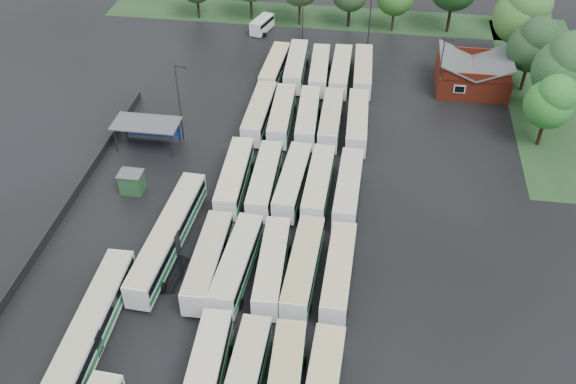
# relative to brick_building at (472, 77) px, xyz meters

# --- Properties ---
(ground) EXTENTS (160.00, 160.00, 0.00)m
(ground) POSITION_rel_brick_building_xyz_m (-24.00, -42.77, -1.87)
(ground) COLOR black
(ground) RESTS_ON ground
(brick_building) EXTENTS (10.07, 8.60, 5.39)m
(brick_building) POSITION_rel_brick_building_xyz_m (0.00, 0.00, 0.00)
(brick_building) COLOR maroon
(brick_building) RESTS_ON ground
(wash_shed) EXTENTS (8.20, 4.20, 3.58)m
(wash_shed) POSITION_rel_brick_building_xyz_m (-41.20, -20.74, 1.12)
(wash_shed) COLOR #2D2D30
(wash_shed) RESTS_ON ground
(utility_hut) EXTENTS (2.70, 2.20, 2.62)m
(utility_hut) POSITION_rel_brick_building_xyz_m (-40.20, -30.17, -0.55)
(utility_hut) COLOR #234C29
(utility_hut) RESTS_ON ground
(grass_strip_north) EXTENTS (80.00, 10.00, 0.01)m
(grass_strip_north) POSITION_rel_brick_building_xyz_m (-22.00, 22.03, -1.86)
(grass_strip_north) COLOR #1E3E1B
(grass_strip_north) RESTS_ON ground
(grass_strip_east) EXTENTS (10.00, 50.00, 0.01)m
(grass_strip_east) POSITION_rel_brick_building_xyz_m (10.00, 0.03, -1.86)
(grass_strip_east) COLOR #1E3E1B
(grass_strip_east) RESTS_ON ground
(west_fence) EXTENTS (0.10, 50.00, 1.20)m
(west_fence) POSITION_rel_brick_building_xyz_m (-46.20, -34.77, -1.27)
(west_fence) COLOR #2D2D30
(west_fence) RESTS_ON ground
(bus_r1c1) EXTENTS (3.11, 12.25, 3.38)m
(bus_r1c1) POSITION_rel_brick_building_xyz_m (-25.22, -54.93, -0.01)
(bus_r1c1) COLOR silver
(bus_r1c1) RESTS_ON ground
(bus_r1c2) EXTENTS (2.65, 12.01, 3.34)m
(bus_r1c2) POSITION_rel_brick_building_xyz_m (-21.99, -54.98, -0.03)
(bus_r1c2) COLOR silver
(bus_r1c2) RESTS_ON ground
(bus_r2c0) EXTENTS (2.71, 12.01, 3.33)m
(bus_r2c0) POSITION_rel_brick_building_xyz_m (-28.22, -41.81, -0.03)
(bus_r2c0) COLOR silver
(bus_r2c0) RESTS_ON ground
(bus_r2c1) EXTENTS (3.09, 12.01, 3.31)m
(bus_r2c1) POSITION_rel_brick_building_xyz_m (-25.37, -41.70, -0.04)
(bus_r2c1) COLOR silver
(bus_r2c1) RESTS_ON ground
(bus_r2c2) EXTENTS (3.02, 11.76, 3.25)m
(bus_r2c2) POSITION_rel_brick_building_xyz_m (-21.94, -41.54, -0.08)
(bus_r2c2) COLOR silver
(bus_r2c2) RESTS_ON ground
(bus_r2c3) EXTENTS (2.89, 12.21, 3.38)m
(bus_r2c3) POSITION_rel_brick_building_xyz_m (-18.93, -41.28, -0.01)
(bus_r2c3) COLOR silver
(bus_r2c3) RESTS_ON ground
(bus_r2c4) EXTENTS (2.63, 11.71, 3.25)m
(bus_r2c4) POSITION_rel_brick_building_xyz_m (-15.48, -41.40, -0.08)
(bus_r2c4) COLOR silver
(bus_r2c4) RESTS_ON ground
(bus_r3c0) EXTENTS (3.04, 12.31, 3.40)m
(bus_r3c0) POSITION_rel_brick_building_xyz_m (-28.55, -28.19, 0.01)
(bus_r3c0) COLOR silver
(bus_r3c0) RESTS_ON ground
(bus_r3c1) EXTENTS (2.81, 12.03, 3.33)m
(bus_r3c1) POSITION_rel_brick_building_xyz_m (-25.06, -28.19, -0.03)
(bus_r3c1) COLOR silver
(bus_r3c1) RESTS_ON ground
(bus_r3c2) EXTENTS (3.00, 11.96, 3.30)m
(bus_r3c2) POSITION_rel_brick_building_xyz_m (-21.91, -27.88, -0.05)
(bus_r3c2) COLOR silver
(bus_r3c2) RESTS_ON ground
(bus_r3c3) EXTENTS (2.69, 11.95, 3.32)m
(bus_r3c3) POSITION_rel_brick_building_xyz_m (-18.94, -27.98, -0.04)
(bus_r3c3) COLOR silver
(bus_r3c3) RESTS_ON ground
(bus_r3c4) EXTENTS (2.70, 11.98, 3.33)m
(bus_r3c4) POSITION_rel_brick_building_xyz_m (-15.56, -28.27, -0.04)
(bus_r3c4) COLOR silver
(bus_r3c4) RESTS_ON ground
(bus_r4c0) EXTENTS (2.64, 12.21, 3.40)m
(bus_r4c0) POSITION_rel_brick_building_xyz_m (-28.32, -14.07, 0.00)
(bus_r4c0) COLOR silver
(bus_r4c0) RESTS_ON ground
(bus_r4c1) EXTENTS (3.02, 12.09, 3.34)m
(bus_r4c1) POSITION_rel_brick_building_xyz_m (-25.32, -14.16, -0.03)
(bus_r4c1) COLOR silver
(bus_r4c1) RESTS_ON ground
(bus_r4c2) EXTENTS (3.10, 12.00, 3.31)m
(bus_r4c2) POSITION_rel_brick_building_xyz_m (-21.91, -14.11, -0.05)
(bus_r4c2) COLOR silver
(bus_r4c2) RESTS_ON ground
(bus_r4c3) EXTENTS (2.68, 11.82, 3.28)m
(bus_r4c3) POSITION_rel_brick_building_xyz_m (-18.89, -14.13, -0.06)
(bus_r4c3) COLOR silver
(bus_r4c3) RESTS_ON ground
(bus_r4c4) EXTENTS (2.98, 12.29, 3.40)m
(bus_r4c4) POSITION_rel_brick_building_xyz_m (-15.47, -14.32, 0.00)
(bus_r4c4) COLOR silver
(bus_r4c4) RESTS_ON ground
(bus_r5c0) EXTENTS (2.86, 11.65, 3.22)m
(bus_r5c0) POSITION_rel_brick_building_xyz_m (-28.45, -1.07, -0.09)
(bus_r5c0) COLOR silver
(bus_r5c0) RESTS_ON ground
(bus_r5c1) EXTENTS (3.08, 12.25, 3.38)m
(bus_r5c1) POSITION_rel_brick_building_xyz_m (-25.39, -0.42, -0.00)
(bus_r5c1) COLOR silver
(bus_r5c1) RESTS_ON ground
(bus_r5c2) EXTENTS (3.09, 11.90, 3.28)m
(bus_r5c2) POSITION_rel_brick_building_xyz_m (-21.84, -1.04, -0.06)
(bus_r5c2) COLOR silver
(bus_r5c2) RESTS_ON ground
(bus_r5c3) EXTENTS (2.68, 12.06, 3.35)m
(bus_r5c3) POSITION_rel_brick_building_xyz_m (-18.74, -0.97, -0.02)
(bus_r5c3) COLOR silver
(bus_r5c3) RESTS_ON ground
(bus_r5c4) EXTENTS (2.99, 12.07, 3.34)m
(bus_r5c4) POSITION_rel_brick_building_xyz_m (-15.57, -0.42, -0.03)
(bus_r5c4) COLOR silver
(bus_r5c4) RESTS_ON ground
(artic_bus_west_b) EXTENTS (3.38, 17.99, 3.32)m
(artic_bus_west_b) POSITION_rel_brick_building_xyz_m (-33.15, -38.85, -0.03)
(artic_bus_west_b) COLOR silver
(artic_bus_west_b) RESTS_ON ground
(artic_bus_west_c) EXTENTS (2.96, 18.23, 3.37)m
(artic_bus_west_c) POSITION_rel_brick_building_xyz_m (-36.31, -52.06, 0.00)
(artic_bus_west_c) COLOR silver
(artic_bus_west_c) RESTS_ON ground
(minibus) EXTENTS (3.42, 5.74, 2.36)m
(minibus) POSITION_rel_brick_building_xyz_m (-33.23, 14.57, -0.56)
(minibus) COLOR white
(minibus) RESTS_ON ground
(tree_east_0) EXTENTS (6.03, 6.03, 9.98)m
(tree_east_0) POSITION_rel_brick_building_xyz_m (7.68, -13.41, 4.55)
(tree_east_0) COLOR black
(tree_east_0) RESTS_ON ground
(tree_east_1) EXTENTS (7.94, 7.94, 13.16)m
(tree_east_1) POSITION_rel_brick_building_xyz_m (9.94, -7.95, 6.60)
(tree_east_1) COLOR black
(tree_east_1) RESTS_ON ground
(tree_east_2) EXTENTS (6.77, 6.77, 11.21)m
(tree_east_2) POSITION_rel_brick_building_xyz_m (7.49, 0.68, 5.35)
(tree_east_2) COLOR #342615
(tree_east_2) RESTS_ON ground
(tree_east_3) EXTENTS (8.17, 8.17, 13.53)m
(tree_east_3) POSITION_rel_brick_building_xyz_m (6.77, 7.92, 6.84)
(tree_east_3) COLOR black
(tree_east_3) RESTS_ON ground
(tree_east_4) EXTENTS (4.56, 4.55, 7.53)m
(tree_east_4) POSITION_rel_brick_building_xyz_m (8.79, 19.75, 2.98)
(tree_east_4) COLOR black
(tree_east_4) RESTS_ON ground
(lamp_post_ne) EXTENTS (1.41, 0.28, 9.18)m
(lamp_post_ne) POSITION_rel_brick_building_xyz_m (-4.88, -3.63, 3.47)
(lamp_post_ne) COLOR #2D2D30
(lamp_post_ne) RESTS_ON ground
(lamp_post_nw) EXTENTS (1.62, 0.32, 10.55)m
(lamp_post_nw) POSITION_rel_brick_building_xyz_m (-37.26, -18.81, 4.26)
(lamp_post_nw) COLOR #2D2D30
(lamp_post_nw) RESTS_ON ground
(lamp_post_back_w) EXTENTS (1.39, 0.27, 9.03)m
(lamp_post_back_w) POSITION_rel_brick_building_xyz_m (-25.97, 12.23, 3.38)
(lamp_post_back_w) COLOR #2D2D30
(lamp_post_back_w) RESTS_ON ground
(lamp_post_back_e) EXTENTS (1.68, 0.33, 10.88)m
(lamp_post_back_e) POSITION_rel_brick_building_xyz_m (-15.23, 12.26, 4.45)
(lamp_post_back_e) COLOR #2D2D30
(lamp_post_back_e) RESTS_ON ground
(puddle_2) EXTENTS (5.64, 5.64, 0.01)m
(puddle_2) POSITION_rel_brick_building_xyz_m (-32.27, -42.35, -1.86)
(puddle_2) COLOR black
(puddle_2) RESTS_ON ground
(puddle_3) EXTENTS (4.34, 4.34, 0.01)m
(puddle_3) POSITION_rel_brick_building_xyz_m (-19.79, -41.81, -1.86)
(puddle_3) COLOR black
(puddle_3) RESTS_ON ground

